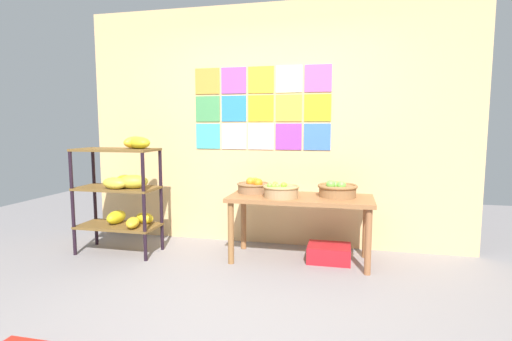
# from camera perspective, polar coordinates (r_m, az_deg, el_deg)

# --- Properties ---
(ground) EXTENTS (9.60, 9.60, 0.00)m
(ground) POSITION_cam_1_polar(r_m,az_deg,el_deg) (2.97, -4.78, -20.52)
(ground) COLOR gray
(back_wall_with_art) EXTENTS (4.38, 0.07, 2.69)m
(back_wall_with_art) POSITION_cam_1_polar(r_m,az_deg,el_deg) (4.42, 2.32, 6.50)
(back_wall_with_art) COLOR #E0B578
(back_wall_with_art) RESTS_ON ground
(banana_shelf_unit) EXTENTS (0.86, 0.46, 1.24)m
(banana_shelf_unit) POSITION_cam_1_polar(r_m,az_deg,el_deg) (4.33, -18.64, -2.16)
(banana_shelf_unit) COLOR black
(banana_shelf_unit) RESTS_ON ground
(display_table) EXTENTS (1.41, 0.60, 0.65)m
(display_table) POSITION_cam_1_polar(r_m,az_deg,el_deg) (3.91, 6.46, -5.04)
(display_table) COLOR #956038
(display_table) RESTS_ON ground
(fruit_basket_right) EXTENTS (0.39, 0.39, 0.17)m
(fruit_basket_right) POSITION_cam_1_polar(r_m,az_deg,el_deg) (3.93, 11.77, -2.70)
(fruit_basket_right) COLOR olive
(fruit_basket_right) RESTS_ON display_table
(fruit_basket_back_left) EXTENTS (0.35, 0.35, 0.15)m
(fruit_basket_back_left) POSITION_cam_1_polar(r_m,az_deg,el_deg) (3.81, 3.66, -2.97)
(fruit_basket_back_left) COLOR tan
(fruit_basket_back_left) RESTS_ON display_table
(fruit_basket_left) EXTENTS (0.34, 0.34, 0.16)m
(fruit_basket_left) POSITION_cam_1_polar(r_m,az_deg,el_deg) (4.08, -0.30, -2.28)
(fruit_basket_left) COLOR #896342
(fruit_basket_left) RESTS_ON display_table
(produce_crate_under_table) EXTENTS (0.42, 0.33, 0.16)m
(produce_crate_under_table) POSITION_cam_1_polar(r_m,az_deg,el_deg) (4.06, 10.62, -11.79)
(produce_crate_under_table) COLOR #AE1922
(produce_crate_under_table) RESTS_ON ground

